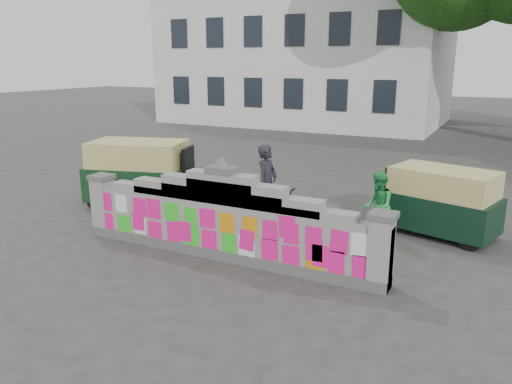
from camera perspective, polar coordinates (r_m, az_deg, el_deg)
ground at (r=9.78m, az=-3.75°, el=-7.44°), size 100.00×100.00×0.00m
parapet_wall at (r=9.52m, az=-3.84°, el=-3.27°), size 6.48×0.44×2.01m
building at (r=31.95m, az=5.96°, el=15.28°), size 16.00×10.00×8.90m
cyclist_bike at (r=10.98m, az=1.23°, el=-2.10°), size 1.95×0.76×1.01m
cyclist_rider at (r=10.89m, az=1.24°, el=-0.33°), size 0.44×0.64×1.71m
pedestrian at (r=10.80m, az=13.75°, el=-1.59°), size 0.76×0.86×1.46m
rickshaw_left at (r=13.40m, az=-12.88°, el=2.25°), size 3.13×2.08×1.68m
rickshaw_right at (r=11.51m, az=20.17°, el=-0.92°), size 2.73×1.79×1.46m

